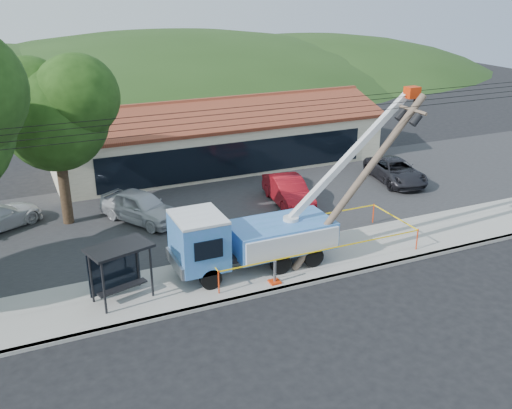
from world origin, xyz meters
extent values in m
plane|color=black|center=(0.00, 0.00, 0.00)|extent=(120.00, 120.00, 0.00)
cube|color=#A39F98|center=(0.00, 2.10, 0.07)|extent=(60.00, 0.25, 0.15)
cube|color=#A39F98|center=(0.00, 4.00, 0.07)|extent=(60.00, 4.00, 0.15)
cube|color=#28282B|center=(0.00, 12.00, 0.05)|extent=(60.00, 12.00, 0.10)
cube|color=#C1B799|center=(4.00, 20.00, 1.70)|extent=(22.00, 8.00, 3.40)
cube|color=black|center=(4.00, 15.98, 1.43)|extent=(18.04, 0.08, 2.21)
cube|color=maroon|center=(4.00, 18.00, 3.90)|extent=(22.50, 4.53, 1.52)
cube|color=maroon|center=(4.00, 22.00, 3.90)|extent=(22.50, 4.53, 1.52)
cube|color=maroon|center=(4.00, 20.00, 4.55)|extent=(22.50, 0.30, 0.25)
cylinder|color=#332316|center=(-7.00, 13.00, 2.09)|extent=(0.56, 0.56, 4.18)
sphere|color=black|center=(-7.00, 13.00, 5.70)|extent=(5.25, 5.25, 5.25)
sphere|color=black|center=(-8.05, 13.70, 6.65)|extent=(4.20, 4.20, 4.20)
sphere|color=black|center=(-5.95, 12.30, 6.84)|extent=(4.20, 4.20, 4.20)
ellipsoid|color=#213C15|center=(10.00, 55.00, 0.00)|extent=(89.60, 64.00, 32.00)
ellipsoid|color=#213C15|center=(30.00, 55.00, 0.00)|extent=(72.80, 52.00, 26.00)
cylinder|color=black|center=(0.00, 3.10, 7.00)|extent=(60.00, 0.02, 0.02)
cylinder|color=black|center=(0.00, 3.60, 7.12)|extent=(60.00, 0.02, 0.02)
cylinder|color=black|center=(0.00, 4.10, 7.24)|extent=(60.00, 0.02, 0.02)
cylinder|color=black|center=(0.00, 4.50, 7.36)|extent=(60.00, 0.02, 0.02)
cylinder|color=black|center=(-2.51, 3.25, 0.61)|extent=(0.91, 0.30, 0.91)
cylinder|color=black|center=(-2.51, 5.38, 0.61)|extent=(0.91, 0.30, 0.91)
cylinder|color=black|center=(0.73, 3.25, 0.61)|extent=(0.91, 0.30, 0.91)
cylinder|color=black|center=(0.73, 5.38, 0.61)|extent=(0.91, 0.30, 0.91)
cylinder|color=black|center=(2.35, 3.25, 0.61)|extent=(0.91, 0.30, 0.91)
cylinder|color=black|center=(2.35, 5.38, 0.61)|extent=(0.91, 0.30, 0.91)
cube|color=black|center=(0.12, 4.32, 0.86)|extent=(6.69, 1.01, 0.25)
cube|color=#347CB9|center=(-2.61, 4.32, 1.88)|extent=(2.03, 2.43, 2.13)
cube|color=silver|center=(-2.61, 4.32, 2.99)|extent=(2.03, 2.43, 0.12)
cube|color=black|center=(-3.58, 4.32, 2.03)|extent=(0.08, 1.82, 0.91)
cube|color=gray|center=(-3.68, 4.32, 1.06)|extent=(0.15, 2.33, 0.51)
cube|color=#347CB9|center=(1.24, 4.32, 1.47)|extent=(4.66, 2.43, 1.22)
cylinder|color=silver|center=(1.75, 4.32, 1.93)|extent=(0.71, 0.71, 0.61)
cube|color=silver|center=(4.70, 4.32, 4.79)|extent=(6.10, 0.28, 5.43)
cube|color=gray|center=(5.01, 4.32, 5.04)|extent=(3.67, 0.18, 3.27)
cube|color=red|center=(7.66, 4.12, 7.40)|extent=(0.61, 0.51, 0.51)
cube|color=red|center=(0.12, 2.60, 0.19)|extent=(0.46, 0.46, 0.08)
cube|color=red|center=(2.76, 6.04, 0.19)|extent=(0.46, 0.46, 0.08)
cylinder|color=brown|center=(4.54, 3.32, 3.77)|extent=(6.48, 0.32, 7.46)
cube|color=brown|center=(7.13, 3.32, 6.79)|extent=(0.17, 1.81, 0.17)
cylinder|color=black|center=(6.93, 3.83, 6.48)|extent=(0.60, 0.36, 0.62)
cylinder|color=black|center=(6.93, 2.82, 6.48)|extent=(0.60, 0.36, 0.62)
cylinder|color=black|center=(-6.84, 3.10, 1.26)|extent=(0.12, 0.12, 2.24)
cylinder|color=black|center=(-4.86, 3.66, 1.26)|extent=(0.12, 0.12, 2.24)
cylinder|color=black|center=(-7.14, 4.17, 1.26)|extent=(0.12, 0.12, 2.24)
cylinder|color=black|center=(-5.16, 4.73, 1.26)|extent=(0.12, 0.12, 2.24)
cube|color=black|center=(-6.00, 3.91, 2.43)|extent=(2.74, 2.10, 0.11)
cube|color=black|center=(-6.17, 4.50, 1.26)|extent=(2.17, 0.66, 1.87)
cube|color=black|center=(-6.00, 3.91, 0.65)|extent=(2.08, 0.92, 0.07)
cylinder|color=red|center=(-2.35, 2.73, 0.67)|extent=(0.06, 0.06, 1.04)
cylinder|color=red|center=(7.69, 2.73, 0.67)|extent=(0.06, 0.06, 1.04)
cylinder|color=red|center=(7.69, 6.28, 0.67)|extent=(0.06, 0.06, 1.04)
cylinder|color=red|center=(-2.35, 6.28, 0.67)|extent=(0.06, 0.06, 1.04)
cube|color=#DFB50B|center=(2.67, 2.73, 1.14)|extent=(10.03, 0.01, 0.06)
cube|color=#DFB50B|center=(7.69, 4.51, 1.14)|extent=(0.01, 3.55, 0.06)
cube|color=#DFB50B|center=(2.67, 6.28, 1.14)|extent=(10.03, 0.01, 0.06)
cube|color=#DFB50B|center=(-2.35, 4.51, 1.14)|extent=(0.01, 3.55, 0.06)
imported|color=silver|center=(-3.40, 11.62, 0.00)|extent=(4.17, 5.17, 1.66)
imported|color=#A1101A|center=(4.87, 10.61, 0.00)|extent=(2.23, 4.96, 1.58)
imported|color=black|center=(12.88, 11.29, 0.00)|extent=(3.19, 5.49, 1.44)
camera|label=1|loc=(-9.30, -16.49, 12.11)|focal=40.00mm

